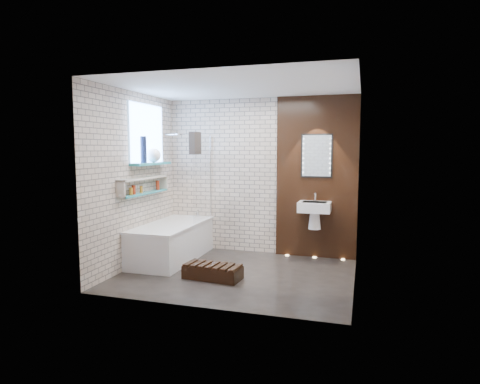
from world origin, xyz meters
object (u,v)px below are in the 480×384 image
(bath_screen, at_px, (202,178))
(washbasin, at_px, (315,211))
(bathtub, at_px, (172,241))
(led_mirror, at_px, (317,156))
(walnut_step, at_px, (213,272))

(bath_screen, height_order, washbasin, bath_screen)
(bathtub, distance_m, bath_screen, 1.14)
(washbasin, distance_m, led_mirror, 0.88)
(washbasin, height_order, walnut_step, washbasin)
(walnut_step, bearing_deg, bath_screen, 117.42)
(bathtub, height_order, bath_screen, bath_screen)
(bathtub, height_order, walnut_step, bathtub)
(bathtub, relative_size, walnut_step, 2.23)
(washbasin, bearing_deg, led_mirror, 90.00)
(bath_screen, relative_size, led_mirror, 2.00)
(bathtub, relative_size, led_mirror, 2.49)
(led_mirror, bearing_deg, walnut_step, -128.12)
(bathtub, bearing_deg, washbasin, 16.01)
(bath_screen, relative_size, walnut_step, 1.80)
(bathtub, relative_size, bath_screen, 1.24)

